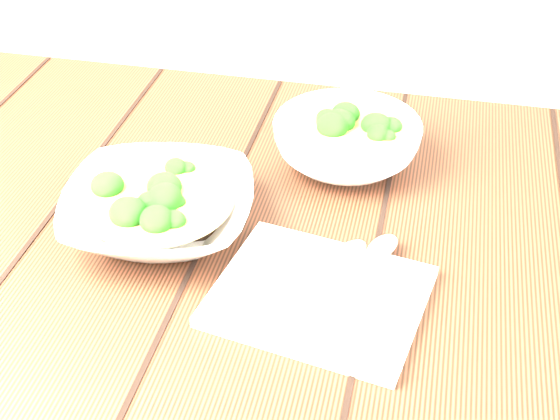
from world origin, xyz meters
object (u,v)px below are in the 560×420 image
at_px(table, 229,306).
at_px(soup_bowl_front, 159,209).
at_px(soup_bowl_back, 346,141).
at_px(trivet, 195,211).
at_px(napkin, 319,296).

relative_size(table, soup_bowl_front, 4.68).
bearing_deg(soup_bowl_front, table, 6.38).
height_order(soup_bowl_front, soup_bowl_back, soup_bowl_back).
relative_size(soup_bowl_back, trivet, 2.38).
bearing_deg(napkin, trivet, 157.77).
bearing_deg(soup_bowl_front, napkin, -21.46).
relative_size(soup_bowl_front, trivet, 2.41).
height_order(soup_bowl_back, napkin, soup_bowl_back).
relative_size(table, trivet, 11.28).
distance_m(soup_bowl_back, napkin, 0.28).
bearing_deg(soup_bowl_back, napkin, -87.35).
xyz_separation_m(trivet, napkin, (0.17, -0.11, -0.01)).
bearing_deg(table, soup_bowl_back, 57.60).
bearing_deg(napkin, soup_bowl_back, 102.68).
xyz_separation_m(table, soup_bowl_front, (-0.08, -0.01, 0.15)).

